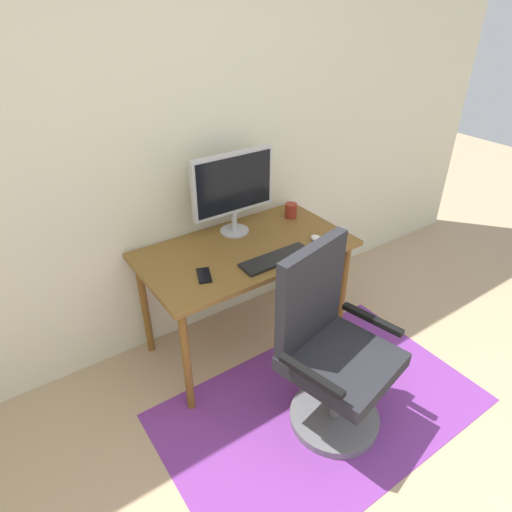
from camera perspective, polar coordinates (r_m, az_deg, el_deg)
The scene contains 9 objects.
wall_back at distance 2.51m, azimuth -16.29°, elevation 13.36°, with size 6.00×0.10×2.60m, color beige.
area_rug at distance 2.66m, azimuth 8.42°, elevation -18.76°, with size 1.75×1.08×0.01m, color #77338D.
desk at distance 2.63m, azimuth -1.30°, elevation -0.31°, with size 1.25×0.68×0.72m.
monitor at distance 2.63m, azimuth -2.94°, elevation 8.98°, with size 0.54×0.18×0.51m.
keyboard at distance 2.47m, azimuth 2.64°, elevation -0.34°, with size 0.43×0.13×0.02m, color black.
computer_mouse at distance 2.67m, azimuth 7.94°, elevation 2.18°, with size 0.06×0.10×0.03m, color white.
coffee_cup at distance 2.93m, azimuth 4.52°, elevation 5.88°, with size 0.08×0.08×0.10m, color maroon.
cell_phone at distance 2.35m, azimuth -6.72°, elevation -2.50°, with size 0.07×0.14×0.01m, color black.
office_chair at distance 2.32m, azimuth 9.55°, elevation -12.60°, with size 0.63×0.59×1.02m.
Camera 1 is at (-0.74, -0.09, 2.03)m, focal length 31.00 mm.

